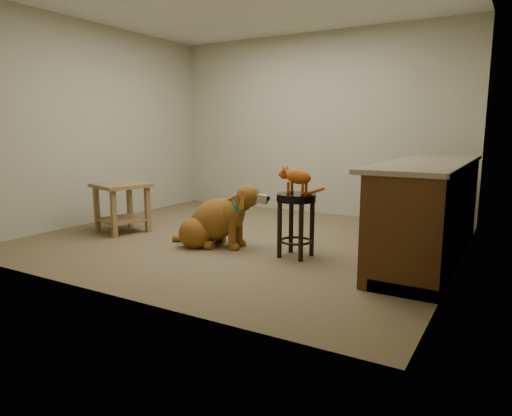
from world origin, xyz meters
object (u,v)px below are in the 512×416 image
Objects in this scene: padded_stool at (296,212)px; side_table at (122,200)px; golden_retriever at (216,221)px; wood_stool at (405,205)px; tabby_kitten at (296,177)px.

padded_stool is 2.30m from side_table.
padded_stool is at bearing 1.62° from side_table.
golden_retriever reaches higher than side_table.
tabby_kitten is (-0.80, -1.04, 0.35)m from wood_stool.
side_table is at bearing -175.77° from tabby_kitten.
padded_stool is 0.89× the size of side_table.
side_table is 1.50× the size of tabby_kitten.
wood_stool is 1.17× the size of side_table.
side_table is 2.32m from tabby_kitten.
wood_stool is at bearing 19.71° from side_table.
wood_stool is 0.73× the size of golden_retriever.
padded_stool is 0.76× the size of wood_stool.
padded_stool is 0.34m from tabby_kitten.
tabby_kitten is (0.90, 0.05, 0.51)m from golden_retriever.
wood_stool reaches higher than padded_stool.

